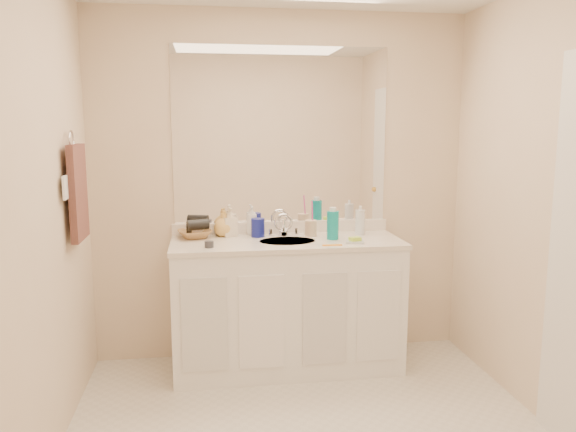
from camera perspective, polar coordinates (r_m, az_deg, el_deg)
The scene contains 27 objects.
wall_back at distance 3.93m, azimuth -0.70°, elevation 2.92°, with size 2.60×0.02×2.40m, color beige.
wall_front at distance 1.44m, azimuth 13.59°, elevation -8.56°, with size 2.60×0.02×2.40m, color beige.
wall_left at distance 2.72m, azimuth -24.87°, elevation -0.80°, with size 0.02×2.60×2.40m, color beige.
wall_right at distance 3.18m, azimuth 26.70°, elevation 0.42°, with size 0.02×2.60×2.40m, color beige.
vanity_cabinet at distance 3.83m, azimuth -0.11°, elevation -9.15°, with size 1.50×0.55×0.85m, color white.
countertop at distance 3.71m, azimuth -0.11°, elevation -2.70°, with size 1.52×0.57×0.03m, color white.
backsplash at distance 3.95m, azimuth -0.66°, elevation -1.14°, with size 1.52×0.03×0.08m, color white.
sink_basin at distance 3.69m, azimuth -0.07°, elevation -2.71°, with size 0.37×0.37×0.02m, color beige.
faucet at distance 3.85m, azimuth -0.46°, elevation -1.19°, with size 0.02×0.02×0.11m, color silver.
mirror at distance 3.90m, azimuth -0.70°, elevation 8.17°, with size 1.48×0.01×1.20m, color white.
blue_mug at distance 3.82m, azimuth -3.08°, elevation -1.19°, with size 0.09×0.09×0.13m, color navy.
tan_cup at distance 3.84m, azimuth 2.33°, elevation -1.24°, with size 0.08×0.08×0.11m, color beige.
toothbrush at distance 3.83m, azimuth 2.49°, elevation 0.17°, with size 0.01×0.01×0.19m, color #E83DA5.
mouthwash_bottle at distance 3.74m, azimuth 4.57°, elevation -0.94°, with size 0.08×0.08×0.19m, color #0C9299.
clear_pump_bottle at distance 3.91m, azimuth 7.33°, elevation -0.64°, with size 0.07×0.07×0.17m, color white.
soap_dish at distance 3.65m, azimuth 6.82°, elevation -2.61°, with size 0.11×0.09×0.01m, color silver.
green_soap at distance 3.65m, azimuth 6.82°, elevation -2.34°, with size 0.07×0.05×0.03m, color #B7E337.
orange_comb at distance 3.56m, azimuth 4.51°, elevation -2.96°, with size 0.13×0.03×0.01m, color orange.
dark_jar at distance 3.52m, azimuth -8.02°, elevation -2.87°, with size 0.06×0.06×0.04m, color #313037.
soap_bottle_white at distance 3.89m, azimuth -3.68°, elevation -0.47°, with size 0.08×0.08×0.20m, color white.
soap_bottle_cream at distance 3.85m, azimuth -5.93°, elevation -0.60°, with size 0.09×0.09×0.20m, color #F5E5C8.
soap_bottle_yellow at distance 3.86m, azimuth -6.55°, elevation -0.76°, with size 0.14×0.14×0.17m, color #E7B659.
wicker_basket at distance 3.83m, azimuth -9.42°, elevation -1.81°, with size 0.22×0.22×0.06m, color olive.
hair_dryer at distance 3.82m, azimuth -9.14°, elevation -0.88°, with size 0.07×0.07×0.14m, color black.
towel_ring at distance 3.43m, azimuth -21.16°, elevation 7.24°, with size 0.11×0.11×0.01m, color silver.
hand_towel at distance 3.44m, azimuth -20.54°, elevation 2.26°, with size 0.04×0.32×0.55m, color #432723.
switch_plate at distance 3.25m, azimuth -21.70°, elevation 2.70°, with size 0.01×0.09×0.13m, color white.
Camera 1 is at (-0.53, -2.57, 1.63)m, focal length 35.00 mm.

